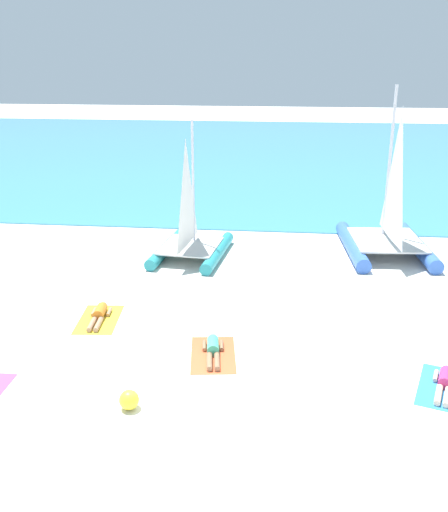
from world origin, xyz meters
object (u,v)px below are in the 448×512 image
sailboat_teal (191,238)px  towel_center_right (213,355)px  sunbather_center_right (213,349)px  sunbather_rightmost (445,382)px  beach_ball (129,400)px  sailboat_blue (387,231)px  towel_center_left (99,319)px  sunbather_center_left (99,314)px  towel_rightmost (444,388)px

sailboat_teal → towel_center_right: (1.73, -7.17, -0.73)m
sunbather_center_right → sunbather_rightmost: 5.49m
sunbather_center_right → beach_ball: 2.94m
sailboat_blue → towel_center_left: sailboat_blue is taller
sunbather_center_left → towel_rightmost: size_ratio=0.83×
towel_rightmost → beach_ball: (-6.85, -1.54, 0.21)m
sailboat_blue → towel_rightmost: (-0.06, -9.27, -0.90)m
sailboat_blue → towel_center_left: 11.16m
sailboat_blue → towel_center_right: sailboat_blue is taller
sailboat_blue → towel_rightmost: 9.32m
sunbather_center_left → sunbather_rightmost: bearing=-21.7°
sailboat_teal → sunbather_center_left: 5.74m
sailboat_blue → towel_center_right: 9.98m
towel_center_right → sunbather_center_right: bearing=97.8°
sunbather_rightmost → beach_ball: bearing=-148.9°
sunbather_center_right → towel_rightmost: bearing=-18.5°
sunbather_center_right → towel_center_left: bearing=147.5°
sunbather_center_left → towel_rightmost: sunbather_center_left is taller
sailboat_teal → sunbather_rightmost: (7.13, -8.05, -0.60)m
towel_center_left → sunbather_center_left: sunbather_center_left is taller
towel_center_left → beach_ball: size_ratio=4.44×
sailboat_teal → beach_ball: sailboat_teal is taller
sailboat_blue → sunbather_rightmost: bearing=-94.6°
towel_center_left → sunbather_rightmost: size_ratio=1.24×
sailboat_blue → towel_rightmost: sailboat_blue is taller
sailboat_blue → beach_ball: (-6.90, -10.82, -0.69)m
towel_center_left → beach_ball: beach_ball is taller
sailboat_teal → towel_rightmost: size_ratio=2.58×
sailboat_teal → beach_ball: 9.67m
sunbather_center_left → beach_ball: (2.00, -4.21, 0.08)m
sailboat_teal → towel_center_right: 7.41m
sailboat_blue → sunbather_center_right: bearing=-127.7°
towel_center_left → sunbather_rightmost: (8.86, -2.54, 0.13)m
sailboat_blue → beach_ball: sailboat_blue is taller
sailboat_blue → towel_center_right: bearing=-127.5°
beach_ball → sailboat_teal: bearing=91.6°
sunbather_center_left → towel_center_right: size_ratio=0.83×
towel_rightmost → sunbather_center_right: bearing=169.4°
towel_center_left → beach_ball: bearing=-64.3°
towel_center_left → beach_ball: (1.99, -4.15, 0.21)m
towel_rightmost → towel_center_right: bearing=170.0°
sailboat_teal → sunbather_center_right: bearing=-70.5°
sunbather_center_left → towel_center_left: bearing=-90.0°
towel_center_left → sunbather_rightmost: sunbather_rightmost is taller
sunbather_center_right → beach_ball: bearing=-127.6°
sailboat_blue → sunbather_rightmost: size_ratio=3.94×
sunbather_center_right → towel_rightmost: size_ratio=0.82×
towel_rightmost → towel_center_left: bearing=163.6°
beach_ball → sunbather_center_right: bearing=60.2°
towel_center_right → beach_ball: size_ratio=4.44×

